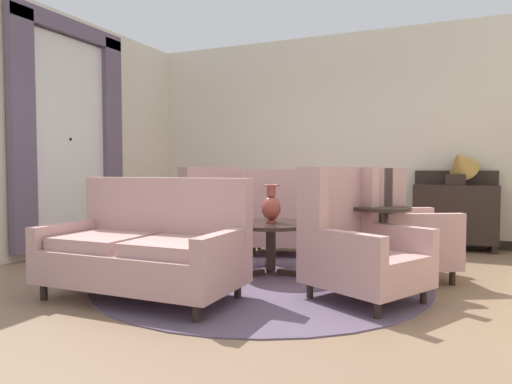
# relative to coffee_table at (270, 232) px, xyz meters

# --- Properties ---
(ground) EXTENTS (8.91, 8.91, 0.00)m
(ground) POSITION_rel_coffee_table_xyz_m (0.01, -0.55, -0.44)
(ground) COLOR #896B51
(wall_back) EXTENTS (6.17, 0.08, 3.09)m
(wall_back) POSITION_rel_coffee_table_xyz_m (0.01, 2.63, 1.11)
(wall_back) COLOR beige
(wall_back) RESTS_ON ground
(wall_left) EXTENTS (0.08, 4.46, 3.09)m
(wall_left) POSITION_rel_coffee_table_xyz_m (-3.00, 0.40, 1.11)
(wall_left) COLOR beige
(wall_left) RESTS_ON ground
(baseboard_back) EXTENTS (6.01, 0.03, 0.12)m
(baseboard_back) POSITION_rel_coffee_table_xyz_m (0.01, 2.58, -0.38)
(baseboard_back) COLOR black
(baseboard_back) RESTS_ON ground
(area_rug) EXTENTS (3.15, 3.15, 0.01)m
(area_rug) POSITION_rel_coffee_table_xyz_m (0.01, -0.25, -0.43)
(area_rug) COLOR #5B4C60
(area_rug) RESTS_ON ground
(window_with_curtains) EXTENTS (0.12, 1.84, 2.89)m
(window_with_curtains) POSITION_rel_coffee_table_xyz_m (-2.90, 0.27, 1.18)
(window_with_curtains) COLOR silver
(coffee_table) EXTENTS (0.87, 0.87, 0.53)m
(coffee_table) POSITION_rel_coffee_table_xyz_m (0.00, 0.00, 0.00)
(coffee_table) COLOR black
(coffee_table) RESTS_ON ground
(porcelain_vase) EXTENTS (0.19, 0.19, 0.38)m
(porcelain_vase) POSITION_rel_coffee_table_xyz_m (0.01, 0.01, 0.27)
(porcelain_vase) COLOR brown
(porcelain_vase) RESTS_ON coffee_table
(settee) EXTENTS (1.65, 0.83, 1.00)m
(settee) POSITION_rel_coffee_table_xyz_m (-0.65, -1.18, -0.03)
(settee) COLOR tan
(settee) RESTS_ON ground
(armchair_near_window) EXTENTS (1.07, 1.04, 1.08)m
(armchair_near_window) POSITION_rel_coffee_table_xyz_m (1.19, 0.35, 0.02)
(armchair_near_window) COLOR tan
(armchair_near_window) RESTS_ON ground
(armchair_beside_settee) EXTENTS (1.18, 1.12, 1.10)m
(armchair_beside_settee) POSITION_rel_coffee_table_xyz_m (-1.22, 0.73, 0.01)
(armchair_beside_settee) COLOR tan
(armchair_beside_settee) RESTS_ON ground
(armchair_near_sideboard) EXTENTS (1.09, 1.05, 1.09)m
(armchair_near_sideboard) POSITION_rel_coffee_table_xyz_m (0.97, -0.54, 0.02)
(armchair_near_sideboard) COLOR tan
(armchair_near_sideboard) RESTS_ON ground
(armchair_back_corner) EXTENTS (0.94, 1.00, 1.07)m
(armchair_back_corner) POSITION_rel_coffee_table_xyz_m (-0.32, 1.07, 0.02)
(armchair_back_corner) COLOR tan
(armchair_back_corner) RESTS_ON ground
(side_table) EXTENTS (0.52, 0.52, 0.74)m
(side_table) POSITION_rel_coffee_table_xyz_m (1.11, -0.14, 0.01)
(side_table) COLOR black
(side_table) RESTS_ON ground
(sideboard) EXTENTS (1.04, 0.37, 1.05)m
(sideboard) POSITION_rel_coffee_table_xyz_m (1.70, 2.34, 0.06)
(sideboard) COLOR black
(sideboard) RESTS_ON ground
(gramophone) EXTENTS (0.51, 0.58, 0.56)m
(gramophone) POSITION_rel_coffee_table_xyz_m (1.75, 2.24, 0.70)
(gramophone) COLOR black
(gramophone) RESTS_ON sideboard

